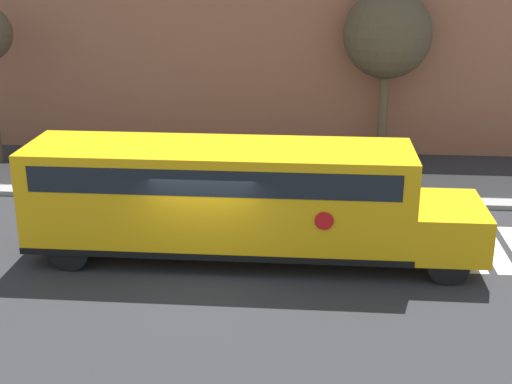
% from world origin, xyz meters
% --- Properties ---
extents(ground_plane, '(60.00, 60.00, 0.00)m').
position_xyz_m(ground_plane, '(0.00, 0.00, 0.00)').
color(ground_plane, '#28282B').
extents(sidewalk_strip, '(44.00, 3.00, 0.15)m').
position_xyz_m(sidewalk_strip, '(0.00, 6.50, 0.07)').
color(sidewalk_strip, gray).
rests_on(sidewalk_strip, ground).
extents(building_backdrop, '(32.00, 4.00, 11.02)m').
position_xyz_m(building_backdrop, '(0.00, 13.00, 5.51)').
color(building_backdrop, '#935B42').
rests_on(building_backdrop, ground).
extents(school_bus, '(11.41, 2.57, 2.96)m').
position_xyz_m(school_bus, '(0.59, 0.90, 1.71)').
color(school_bus, '#EAA80F').
rests_on(school_bus, ground).
extents(tree_far_sidewalk, '(3.17, 3.17, 6.25)m').
position_xyz_m(tree_far_sidewalk, '(5.08, 10.16, 4.62)').
color(tree_far_sidewalk, brown).
rests_on(tree_far_sidewalk, ground).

